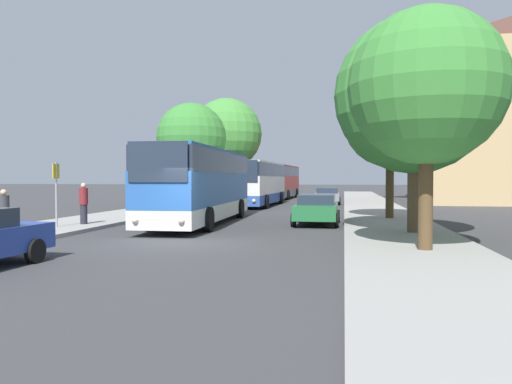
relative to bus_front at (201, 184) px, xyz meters
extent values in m
plane|color=#38383A|center=(1.65, -6.92, -1.85)|extent=(300.00, 300.00, 0.00)
cube|color=gray|center=(-5.35, -6.92, -1.77)|extent=(4.00, 120.00, 0.15)
cube|color=gray|center=(8.65, -6.92, -1.77)|extent=(4.00, 120.00, 0.15)
cube|color=silver|center=(0.00, 0.01, -1.22)|extent=(2.76, 12.05, 0.70)
cube|color=#285BA8|center=(0.00, 0.01, -0.16)|extent=(2.76, 12.05, 1.42)
cube|color=#232D3D|center=(0.00, 0.01, 1.02)|extent=(2.78, 11.81, 0.95)
cube|color=#285BA8|center=(0.00, 0.01, 1.55)|extent=(2.71, 11.81, 0.12)
cube|color=#232D3D|center=(0.17, -6.01, 0.87)|extent=(2.18, 0.12, 1.45)
sphere|color=#F4EAC1|center=(-0.68, -6.05, -1.19)|extent=(0.24, 0.24, 0.24)
sphere|color=#F4EAC1|center=(1.02, -6.00, -1.19)|extent=(0.24, 0.24, 0.24)
cylinder|color=black|center=(-1.11, -3.61, -1.35)|extent=(0.33, 1.01, 1.00)
cylinder|color=black|center=(1.31, -3.55, -1.35)|extent=(0.33, 1.01, 1.00)
cylinder|color=black|center=(-1.31, 3.57, -1.35)|extent=(0.33, 1.01, 1.00)
cylinder|color=black|center=(1.11, 3.64, -1.35)|extent=(0.33, 1.01, 1.00)
cube|color=#2D519E|center=(0.06, 15.26, -1.22)|extent=(2.80, 11.91, 0.70)
cube|color=silver|center=(0.06, 15.26, -0.22)|extent=(2.80, 11.91, 1.31)
cube|color=#232D3D|center=(0.06, 15.26, 0.91)|extent=(2.82, 11.67, 0.95)
cube|color=silver|center=(0.06, 15.26, 1.45)|extent=(2.74, 11.67, 0.12)
cube|color=#232D3D|center=(-0.06, 9.30, 0.76)|extent=(2.31, 0.11, 1.45)
sphere|color=#F4EAC1|center=(-0.96, 9.30, -1.19)|extent=(0.24, 0.24, 0.24)
sphere|color=#F4EAC1|center=(0.84, 9.27, -1.19)|extent=(0.24, 0.24, 0.24)
cylinder|color=black|center=(-1.30, 11.73, -1.35)|extent=(0.32, 1.01, 1.00)
cylinder|color=black|center=(1.27, 11.68, -1.35)|extent=(0.32, 1.01, 1.00)
cylinder|color=black|center=(-1.16, 18.85, -1.35)|extent=(0.32, 1.01, 1.00)
cylinder|color=black|center=(1.41, 18.80, -1.35)|extent=(0.32, 1.01, 1.00)
cube|color=gray|center=(0.08, 29.37, -1.22)|extent=(2.82, 11.26, 0.70)
cube|color=red|center=(0.08, 29.37, -0.18)|extent=(2.82, 11.26, 1.39)
cube|color=#232D3D|center=(0.08, 29.37, 0.99)|extent=(2.84, 11.03, 0.95)
cube|color=red|center=(0.08, 29.37, 1.53)|extent=(2.77, 11.03, 0.12)
cube|color=#232D3D|center=(-0.11, 23.75, 0.84)|extent=(2.21, 0.13, 1.45)
sphere|color=#F4EAC1|center=(-0.97, 23.76, -1.19)|extent=(0.24, 0.24, 0.24)
sphere|color=#F4EAC1|center=(0.75, 23.70, -1.19)|extent=(0.24, 0.24, 0.24)
cylinder|color=black|center=(-1.26, 26.05, -1.35)|extent=(0.33, 1.01, 1.00)
cylinder|color=black|center=(1.19, 25.97, -1.35)|extent=(0.33, 1.01, 1.00)
cylinder|color=black|center=(-1.04, 32.76, -1.35)|extent=(0.33, 1.01, 1.00)
cylinder|color=black|center=(1.41, 32.68, -1.35)|extent=(0.33, 1.01, 1.00)
cylinder|color=black|center=(-1.01, -11.36, -1.54)|extent=(0.22, 0.63, 0.62)
cube|color=#236B38|center=(5.40, 0.28, -1.22)|extent=(1.90, 4.07, 0.63)
cube|color=#232D3D|center=(5.40, 0.44, -0.68)|extent=(1.65, 2.12, 0.44)
cylinder|color=black|center=(6.31, -0.98, -1.54)|extent=(0.21, 0.62, 0.62)
cylinder|color=black|center=(4.46, -0.97, -1.54)|extent=(0.21, 0.62, 0.62)
cylinder|color=black|center=(6.34, 1.53, -1.54)|extent=(0.21, 0.62, 0.62)
cylinder|color=black|center=(4.48, 1.54, -1.54)|extent=(0.21, 0.62, 0.62)
cube|color=slate|center=(5.26, 18.62, -1.24)|extent=(2.04, 4.04, 0.60)
cube|color=#232D3D|center=(5.26, 18.78, -0.73)|extent=(1.76, 2.12, 0.43)
cylinder|color=black|center=(6.27, 17.41, -1.54)|extent=(0.21, 0.62, 0.62)
cylinder|color=black|center=(4.32, 17.36, -1.54)|extent=(0.21, 0.62, 0.62)
cylinder|color=black|center=(6.21, 19.89, -1.54)|extent=(0.21, 0.62, 0.62)
cylinder|color=black|center=(4.26, 19.84, -1.54)|extent=(0.21, 0.62, 0.62)
cylinder|color=gray|center=(-4.95, -4.06, -0.38)|extent=(0.08, 0.08, 2.63)
cube|color=yellow|center=(-4.95, -4.06, 0.59)|extent=(0.03, 0.45, 0.60)
cylinder|color=#23232D|center=(-4.49, -2.73, -1.27)|extent=(0.30, 0.30, 0.85)
cylinder|color=maroon|center=(-4.49, -2.73, -0.49)|extent=(0.36, 0.36, 0.71)
sphere|color=tan|center=(-4.49, -2.73, -0.03)|extent=(0.23, 0.23, 0.23)
cylinder|color=#23232D|center=(-4.83, -7.43, -1.31)|extent=(0.30, 0.30, 0.76)
cylinder|color=#333338|center=(-4.83, -7.43, -0.61)|extent=(0.36, 0.36, 0.64)
sphere|color=tan|center=(-4.83, -7.43, -0.19)|extent=(0.21, 0.21, 0.21)
cylinder|color=brown|center=(-4.38, 23.55, 0.14)|extent=(0.40, 0.40, 3.68)
sphere|color=#428938|center=(-4.38, 23.55, 4.50)|extent=(6.72, 6.72, 6.72)
cylinder|color=#47331E|center=(-4.60, 13.17, -0.17)|extent=(0.40, 0.40, 3.05)
sphere|color=#387F33|center=(-4.60, 13.17, 3.30)|extent=(5.20, 5.20, 5.20)
cylinder|color=#513D23|center=(8.89, 3.03, -0.14)|extent=(0.40, 0.40, 3.12)
sphere|color=#428938|center=(8.89, 3.03, 3.15)|extent=(4.61, 4.61, 4.61)
cylinder|color=#513D23|center=(8.87, -8.22, -0.25)|extent=(0.40, 0.40, 2.90)
sphere|color=#387F33|center=(8.87, -8.22, 2.83)|extent=(4.34, 4.34, 4.34)
cylinder|color=brown|center=(9.13, -3.64, -0.26)|extent=(0.40, 0.40, 2.87)
sphere|color=#387F33|center=(9.13, -3.64, 3.34)|extent=(5.78, 5.78, 5.78)
camera|label=1|loc=(6.63, -22.67, 0.29)|focal=35.00mm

